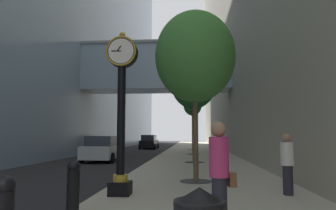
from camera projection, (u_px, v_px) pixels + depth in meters
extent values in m
plane|color=black|center=(163.00, 154.00, 28.11)|extent=(110.00, 110.00, 0.00)
cube|color=#ADA593|center=(195.00, 151.00, 30.88)|extent=(5.84, 80.00, 0.14)
cube|color=#849EB2|center=(157.00, 69.00, 26.93)|extent=(13.02, 3.20, 3.79)
cube|color=gray|center=(157.00, 46.00, 27.12)|extent=(13.02, 3.40, 0.24)
cube|color=black|center=(120.00, 188.00, 8.16)|extent=(0.55, 0.55, 0.35)
cylinder|color=gold|center=(120.00, 178.00, 8.19)|extent=(0.39, 0.38, 0.18)
cylinder|color=black|center=(121.00, 120.00, 8.33)|extent=(0.22, 0.22, 2.86)
cylinder|color=black|center=(122.00, 52.00, 8.51)|extent=(0.84, 0.28, 0.84)
torus|color=gold|center=(121.00, 51.00, 8.35)|extent=(0.82, 0.05, 0.82)
cylinder|color=white|center=(121.00, 51.00, 8.36)|extent=(0.69, 0.01, 0.69)
cylinder|color=white|center=(123.00, 54.00, 8.66)|extent=(0.69, 0.01, 0.69)
sphere|color=gold|center=(122.00, 35.00, 8.55)|extent=(0.16, 0.16, 0.16)
cube|color=black|center=(119.00, 48.00, 8.36)|extent=(0.12, 0.01, 0.15)
cube|color=black|center=(116.00, 51.00, 8.36)|extent=(0.26, 0.01, 0.03)
sphere|color=black|center=(5.00, 185.00, 3.84)|extent=(0.26, 0.26, 0.26)
cylinder|color=black|center=(73.00, 193.00, 6.05)|extent=(0.24, 0.24, 0.88)
sphere|color=black|center=(74.00, 167.00, 6.10)|extent=(0.26, 0.26, 0.26)
cylinder|color=#333335|center=(196.00, 181.00, 10.50)|extent=(1.10, 1.10, 0.02)
cylinder|color=brown|center=(196.00, 133.00, 10.65)|extent=(0.18, 0.18, 3.25)
ellipsoid|color=#428438|center=(195.00, 56.00, 10.90)|extent=(2.79, 2.79, 3.21)
cylinder|color=#333335|center=(194.00, 162.00, 17.75)|extent=(1.10, 1.10, 0.02)
cylinder|color=brown|center=(194.00, 131.00, 17.92)|extent=(0.18, 0.18, 3.58)
ellipsoid|color=#23602D|center=(194.00, 83.00, 18.18)|extent=(2.64, 2.64, 3.03)
cylinder|color=#333335|center=(193.00, 154.00, 25.01)|extent=(1.10, 1.10, 0.02)
cylinder|color=brown|center=(193.00, 127.00, 25.21)|extent=(0.18, 0.18, 4.37)
ellipsoid|color=#23602D|center=(193.00, 91.00, 25.49)|extent=(1.98, 1.98, 2.28)
cylinder|color=#333335|center=(193.00, 150.00, 32.26)|extent=(1.10, 1.10, 0.02)
cylinder|color=#4C3D2D|center=(193.00, 131.00, 32.45)|extent=(0.18, 0.18, 3.92)
ellipsoid|color=#2D7033|center=(193.00, 105.00, 32.70)|extent=(1.91, 1.91, 2.19)
cone|color=black|center=(199.00, 195.00, 3.12)|extent=(0.53, 0.53, 0.16)
cylinder|color=#23232D|center=(220.00, 203.00, 5.29)|extent=(0.30, 0.30, 0.85)
cylinder|color=#C6336B|center=(219.00, 157.00, 5.36)|extent=(0.40, 0.40, 0.69)
sphere|color=#9E7556|center=(218.00, 129.00, 5.40)|extent=(0.26, 0.26, 0.26)
cube|color=brown|center=(232.00, 180.00, 5.35)|extent=(0.15, 0.22, 0.24)
cylinder|color=#23232D|center=(288.00, 180.00, 8.20)|extent=(0.35, 0.35, 0.76)
cylinder|color=silver|center=(287.00, 154.00, 8.27)|extent=(0.46, 0.46, 0.62)
sphere|color=#9E7556|center=(286.00, 138.00, 8.31)|extent=(0.23, 0.23, 0.23)
cube|color=black|center=(149.00, 144.00, 37.74)|extent=(1.79, 4.61, 0.81)
cube|color=#282D38|center=(149.00, 138.00, 37.58)|extent=(1.56, 2.59, 0.66)
cylinder|color=black|center=(144.00, 146.00, 39.34)|extent=(0.23, 0.64, 0.64)
cylinder|color=black|center=(158.00, 146.00, 39.19)|extent=(0.23, 0.64, 0.64)
cylinder|color=black|center=(140.00, 147.00, 36.24)|extent=(0.23, 0.64, 0.64)
cylinder|color=black|center=(155.00, 147.00, 36.09)|extent=(0.23, 0.64, 0.64)
cube|color=#B7BABF|center=(103.00, 152.00, 20.21)|extent=(1.89, 4.25, 0.78)
cube|color=#282D38|center=(103.00, 141.00, 20.06)|extent=(1.66, 2.38, 0.64)
cylinder|color=black|center=(96.00, 155.00, 21.68)|extent=(0.22, 0.64, 0.64)
cylinder|color=black|center=(122.00, 155.00, 21.54)|extent=(0.22, 0.64, 0.64)
cylinder|color=black|center=(81.00, 158.00, 18.81)|extent=(0.22, 0.64, 0.64)
cylinder|color=black|center=(112.00, 158.00, 18.68)|extent=(0.22, 0.64, 0.64)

